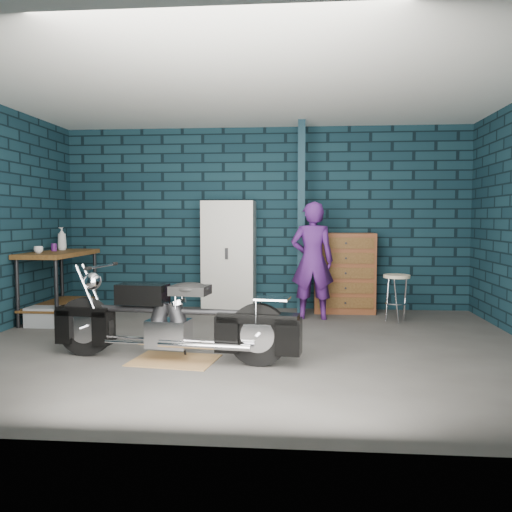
% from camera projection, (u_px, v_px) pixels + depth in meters
% --- Properties ---
extents(ground, '(6.00, 6.00, 0.00)m').
position_uv_depth(ground, '(247.00, 347.00, 5.70)').
color(ground, '#4E4C49').
rests_on(ground, ground).
extents(room_walls, '(6.02, 5.01, 2.71)m').
position_uv_depth(room_walls, '(252.00, 170.00, 6.12)').
color(room_walls, black).
rests_on(room_walls, ground).
extents(support_post, '(0.10, 0.10, 2.70)m').
position_uv_depth(support_post, '(301.00, 219.00, 7.50)').
color(support_post, '#112935').
rests_on(support_post, ground).
extents(workbench, '(0.60, 1.40, 0.91)m').
position_uv_depth(workbench, '(59.00, 285.00, 7.26)').
color(workbench, brown).
rests_on(workbench, ground).
extents(drip_mat, '(0.85, 0.68, 0.01)m').
position_uv_depth(drip_mat, '(174.00, 360.00, 5.15)').
color(drip_mat, '#986E42').
rests_on(drip_mat, ground).
extents(motorcycle, '(2.12, 0.82, 0.91)m').
position_uv_depth(motorcycle, '(174.00, 313.00, 5.12)').
color(motorcycle, black).
rests_on(motorcycle, ground).
extents(person, '(0.58, 0.38, 1.57)m').
position_uv_depth(person, '(312.00, 261.00, 7.25)').
color(person, '#491C69').
rests_on(person, ground).
extents(storage_bin, '(0.39, 0.28, 0.24)m').
position_uv_depth(storage_bin, '(44.00, 317.00, 6.78)').
color(storage_bin, '#989CA1').
rests_on(storage_bin, ground).
extents(locker, '(0.75, 0.53, 1.60)m').
position_uv_depth(locker, '(229.00, 256.00, 7.91)').
color(locker, beige).
rests_on(locker, ground).
extents(tool_chest, '(0.86, 0.48, 1.14)m').
position_uv_depth(tool_chest, '(344.00, 273.00, 7.78)').
color(tool_chest, brown).
rests_on(tool_chest, ground).
extents(shop_stool, '(0.44, 0.44, 0.62)m').
position_uv_depth(shop_stool, '(396.00, 298.00, 7.04)').
color(shop_stool, beige).
rests_on(shop_stool, ground).
extents(cup_a, '(0.15, 0.15, 0.09)m').
position_uv_depth(cup_a, '(38.00, 250.00, 6.87)').
color(cup_a, beige).
rests_on(cup_a, workbench).
extents(mug_purple, '(0.08, 0.08, 0.10)m').
position_uv_depth(mug_purple, '(54.00, 247.00, 7.33)').
color(mug_purple, '#4F1861').
rests_on(mug_purple, workbench).
extents(bottle, '(0.15, 0.15, 0.32)m').
position_uv_depth(bottle, '(62.00, 239.00, 7.57)').
color(bottle, '#989CA1').
rests_on(bottle, workbench).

